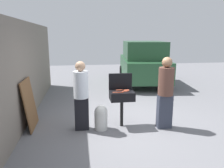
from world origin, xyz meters
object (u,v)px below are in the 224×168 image
Objects in this scene: hot_dog_4 at (119,90)px; person_right at (166,90)px; hot_dog_3 at (121,92)px; propane_tank at (101,117)px; hot_dog_7 at (127,90)px; person_left at (81,93)px; hot_dog_5 at (127,90)px; hot_dog_0 at (126,91)px; hot_dog_2 at (115,92)px; parked_minivan at (143,62)px; hot_dog_1 at (121,90)px; leaning_board at (30,104)px; bbq_grill at (122,97)px; hot_dog_6 at (125,91)px.

hot_dog_4 is 0.07× the size of person_right.
hot_dog_3 reaches higher than propane_tank.
hot_dog_7 is 0.08× the size of person_left.
hot_dog_7 is at bearing -98.25° from hot_dog_5.
hot_dog_0 is at bearing 10.27° from propane_tank.
parked_minivan is at bearing 66.81° from hot_dog_2.
hot_dog_0 is 1.00× the size of hot_dog_1.
hot_dog_7 is (0.32, 0.16, 0.00)m from hot_dog_2.
person_left is 2.05m from person_right.
hot_dog_0 is at bearing -6.06° from leaning_board.
propane_tank is 0.35× the size of person_right.
leaning_board is (-2.28, 0.24, -0.15)m from bbq_grill.
person_left is at bearing 175.79° from hot_dog_2.
hot_dog_6 is at bearing 15.22° from hot_dog_2.
hot_dog_6 is 0.11× the size of leaning_board.
hot_dog_7 is (-0.01, -0.04, 0.00)m from hot_dog_5.
hot_dog_0 is at bearing 37.69° from hot_dog_3.
hot_dog_3 reaches higher than bbq_grill.
hot_dog_7 is (0.03, 0.05, 0.00)m from hot_dog_0.
hot_dog_5 reaches higher than propane_tank.
person_right reaches higher than hot_dog_1.
bbq_grill is at bearing -31.22° from person_right.
hot_dog_2 is 0.21× the size of propane_tank.
hot_dog_5 is at bearing -11.25° from hot_dog_1.
hot_dog_1 is 0.15m from hot_dog_5.
hot_dog_2 is at bearing -9.89° from leaning_board.
hot_dog_3 is 0.07× the size of person_right.
hot_dog_1 is 1.00× the size of hot_dog_3.
hot_dog_4 is (-0.07, 0.08, 0.16)m from bbq_grill.
parked_minivan is (1.94, 5.04, 0.10)m from hot_dog_6.
hot_dog_2 is 2.14m from leaning_board.
person_left is (-1.14, -0.10, -0.01)m from hot_dog_7.
hot_dog_0 is at bearing 45.86° from hot_dog_6.
person_right is at bearing -18.42° from hot_dog_7.
hot_dog_1 is at bearing 153.38° from hot_dog_7.
hot_dog_5 is 0.16m from hot_dog_6.
person_left reaches higher than hot_dog_5.
hot_dog_7 is at bearing 17.08° from bbq_grill.
bbq_grill is 7.04× the size of hot_dog_0.
person_left reaches higher than hot_dog_1.
hot_dog_0 and hot_dog_6 have the same top height.
hot_dog_2 and hot_dog_3 have the same top height.
hot_dog_7 is at bearing 76.45° from parked_minivan.
hot_dog_2 is 0.08× the size of person_left.
leaning_board reaches higher than hot_dog_6.
propane_tank is at bearing -162.69° from hot_dog_5.
person_left reaches higher than leaning_board.
leaning_board reaches higher than propane_tank.
propane_tank is 1.71m from person_right.
hot_dog_1 is 0.16m from hot_dog_7.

